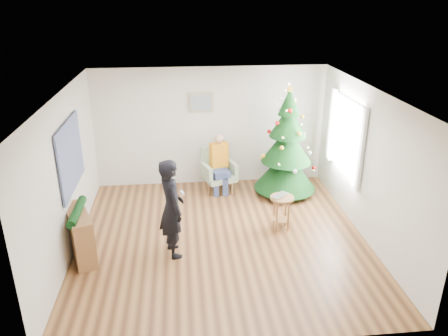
{
  "coord_description": "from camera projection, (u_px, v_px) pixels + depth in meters",
  "views": [
    {
      "loc": [
        -0.64,
        -6.61,
        4.07
      ],
      "look_at": [
        0.1,
        0.6,
        1.1
      ],
      "focal_mm": 35.0,
      "sensor_mm": 36.0,
      "label": 1
    }
  ],
  "objects": [
    {
      "name": "framed_picture",
      "position": [
        201.0,
        103.0,
        9.24
      ],
      "size": [
        0.52,
        0.05,
        0.42
      ],
      "color": "tan",
      "rests_on": "wall_back"
    },
    {
      "name": "seated_person",
      "position": [
        219.0,
        163.0,
        9.31
      ],
      "size": [
        0.45,
        0.59,
        1.25
      ],
      "rotation": [
        0.0,
        0.0,
        0.31
      ],
      "color": "navy",
      "rests_on": "armchair"
    },
    {
      "name": "wall_right",
      "position": [
        367.0,
        165.0,
        7.43
      ],
      "size": [
        0.0,
        5.0,
        5.0
      ],
      "primitive_type": "plane",
      "rotation": [
        1.57,
        0.0,
        -1.57
      ],
      "color": "silver",
      "rests_on": "floor"
    },
    {
      "name": "wall_left",
      "position": [
        66.0,
        177.0,
        6.96
      ],
      "size": [
        0.0,
        5.0,
        5.0
      ],
      "primitive_type": "plane",
      "rotation": [
        1.57,
        0.0,
        1.57
      ],
      "color": "silver",
      "rests_on": "floor"
    },
    {
      "name": "wall_front",
      "position": [
        243.0,
        256.0,
        4.9
      ],
      "size": [
        5.0,
        0.0,
        5.0
      ],
      "primitive_type": "plane",
      "rotation": [
        -1.57,
        0.0,
        0.0
      ],
      "color": "silver",
      "rests_on": "floor"
    },
    {
      "name": "floor",
      "position": [
        222.0,
        239.0,
        7.69
      ],
      "size": [
        5.0,
        5.0,
        0.0
      ],
      "primitive_type": "plane",
      "color": "brown",
      "rests_on": "ground"
    },
    {
      "name": "window_panel",
      "position": [
        346.0,
        136.0,
        8.28
      ],
      "size": [
        0.04,
        1.3,
        1.4
      ],
      "primitive_type": "cube",
      "color": "white",
      "rests_on": "wall_right"
    },
    {
      "name": "ceiling",
      "position": [
        222.0,
        93.0,
        6.7
      ],
      "size": [
        5.0,
        5.0,
        0.0
      ],
      "primitive_type": "plane",
      "rotation": [
        3.14,
        0.0,
        0.0
      ],
      "color": "white",
      "rests_on": "wall_back"
    },
    {
      "name": "christmas_tree",
      "position": [
        287.0,
        146.0,
        9.04
      ],
      "size": [
        1.3,
        1.3,
        2.36
      ],
      "rotation": [
        0.0,
        0.0,
        -0.34
      ],
      "color": "#3F2816",
      "rests_on": "floor"
    },
    {
      "name": "stool",
      "position": [
        281.0,
        212.0,
        7.9
      ],
      "size": [
        0.43,
        0.43,
        0.64
      ],
      "rotation": [
        0.0,
        0.0,
        0.37
      ],
      "color": "brown",
      "rests_on": "floor"
    },
    {
      "name": "wall_back",
      "position": [
        211.0,
        127.0,
        9.5
      ],
      "size": [
        5.0,
        0.0,
        5.0
      ],
      "primitive_type": "plane",
      "rotation": [
        1.57,
        0.0,
        0.0
      ],
      "color": "silver",
      "rests_on": "floor"
    },
    {
      "name": "armchair",
      "position": [
        218.0,
        175.0,
        9.46
      ],
      "size": [
        0.8,
        0.77,
        0.96
      ],
      "rotation": [
        0.0,
        0.0,
        0.31
      ],
      "color": "#8FA888",
      "rests_on": "floor"
    },
    {
      "name": "game_controller",
      "position": [
        182.0,
        193.0,
        6.85
      ],
      "size": [
        0.07,
        0.13,
        0.04
      ],
      "primitive_type": "cube",
      "rotation": [
        0.0,
        0.0,
        0.3
      ],
      "color": "white",
      "rests_on": "standing_man"
    },
    {
      "name": "laptop",
      "position": [
        282.0,
        196.0,
        7.78
      ],
      "size": [
        0.41,
        0.4,
        0.03
      ],
      "primitive_type": "imported",
      "rotation": [
        0.0,
        0.0,
        0.71
      ],
      "color": "silver",
      "rests_on": "stool"
    },
    {
      "name": "console",
      "position": [
        80.0,
        235.0,
        7.05
      ],
      "size": [
        0.64,
        1.04,
        0.8
      ],
      "primitive_type": "cube",
      "rotation": [
        0.0,
        0.0,
        0.37
      ],
      "color": "brown",
      "rests_on": "floor"
    },
    {
      "name": "standing_man",
      "position": [
        172.0,
        208.0,
        6.97
      ],
      "size": [
        0.56,
        0.7,
        1.67
      ],
      "primitive_type": "imported",
      "rotation": [
        0.0,
        0.0,
        1.87
      ],
      "color": "black",
      "rests_on": "floor"
    },
    {
      "name": "curtains",
      "position": [
        344.0,
        136.0,
        8.27
      ],
      "size": [
        0.05,
        1.75,
        1.5
      ],
      "color": "white",
      "rests_on": "wall_right"
    },
    {
      "name": "tapestry",
      "position": [
        71.0,
        156.0,
        7.14
      ],
      "size": [
        0.03,
        1.5,
        1.15
      ],
      "primitive_type": "cube",
      "color": "black",
      "rests_on": "wall_left"
    },
    {
      "name": "garland",
      "position": [
        77.0,
        212.0,
        6.89
      ],
      "size": [
        0.14,
        0.9,
        0.14
      ],
      "primitive_type": "cylinder",
      "rotation": [
        1.57,
        0.0,
        0.0
      ],
      "color": "black",
      "rests_on": "console"
    }
  ]
}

